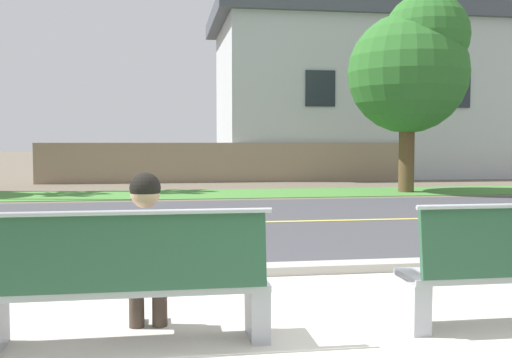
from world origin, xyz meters
TOP-DOWN VIEW (x-y plane):
  - ground_plane at (0.00, 8.00)m, footprint 140.00×140.00m
  - sidewalk_pavement at (0.00, 0.40)m, footprint 44.00×3.60m
  - curb_edge at (0.00, 2.35)m, footprint 44.00×0.30m
  - street_asphalt at (0.00, 6.50)m, footprint 52.00×8.00m
  - road_centre_line at (0.00, 6.50)m, footprint 48.00×0.14m
  - far_verge_grass at (0.00, 12.30)m, footprint 48.00×2.80m
  - bench_left at (-1.55, 0.21)m, footprint 2.02×0.48m
  - seated_person_white at (-1.42, 0.39)m, footprint 0.52×0.68m
  - shade_tree_left at (5.62, 11.98)m, footprint 3.38×3.38m
  - garden_wall at (0.82, 17.04)m, footprint 13.00×0.36m
  - house_across_street at (6.91, 20.24)m, footprint 12.59×6.91m

SIDE VIEW (x-z plane):
  - ground_plane at x=0.00m, z-range 0.00..0.00m
  - street_asphalt at x=0.00m, z-range 0.00..0.01m
  - sidewalk_pavement at x=0.00m, z-range 0.00..0.01m
  - far_verge_grass at x=0.00m, z-range 0.00..0.02m
  - road_centre_line at x=0.00m, z-range 0.01..0.01m
  - curb_edge at x=0.00m, z-range 0.00..0.11m
  - bench_left at x=-1.55m, z-range -0.04..0.97m
  - seated_person_white at x=-1.42m, z-range 0.05..1.30m
  - garden_wall at x=0.82m, z-range 0.00..1.40m
  - house_across_street at x=6.91m, z-range 0.04..6.75m
  - shade_tree_left at x=5.62m, z-range 0.83..6.40m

